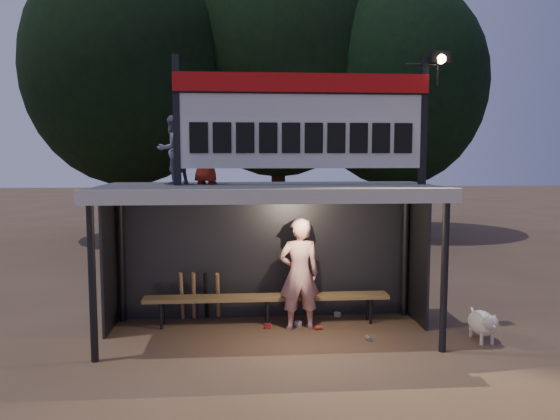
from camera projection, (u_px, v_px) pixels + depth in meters
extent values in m
plane|color=brown|center=(269.00, 335.00, 8.41)|extent=(80.00, 80.00, 0.00)
imported|color=white|center=(299.00, 274.00, 8.62)|extent=(0.69, 0.49, 1.79)
imported|color=slate|center=(172.00, 150.00, 8.26)|extent=(0.64, 0.63, 1.04)
imported|color=maroon|center=(206.00, 153.00, 8.37)|extent=(0.55, 0.45, 0.96)
cube|color=#3D3C3F|center=(269.00, 189.00, 8.19)|extent=(5.00, 2.00, 0.12)
cube|color=beige|center=(273.00, 197.00, 7.18)|extent=(5.10, 0.06, 0.20)
cylinder|color=black|center=(92.00, 281.00, 7.23)|extent=(0.10, 0.10, 2.20)
cylinder|color=black|center=(444.00, 275.00, 7.60)|extent=(0.10, 0.10, 2.20)
cylinder|color=black|center=(121.00, 256.00, 9.01)|extent=(0.10, 0.10, 2.20)
cylinder|color=black|center=(405.00, 252.00, 9.38)|extent=(0.10, 0.10, 2.20)
cube|color=black|center=(266.00, 253.00, 9.30)|extent=(5.00, 0.04, 2.20)
cube|color=black|center=(109.00, 261.00, 8.61)|extent=(0.04, 1.00, 2.20)
cube|color=black|center=(418.00, 257.00, 8.99)|extent=(0.04, 1.00, 2.20)
cylinder|color=black|center=(265.00, 192.00, 9.19)|extent=(5.00, 0.06, 0.06)
cube|color=black|center=(177.00, 121.00, 7.98)|extent=(0.10, 0.10, 1.90)
cube|color=black|center=(423.00, 122.00, 8.27)|extent=(0.10, 0.10, 1.90)
cube|color=silver|center=(302.00, 121.00, 8.13)|extent=(3.80, 0.08, 1.40)
cube|color=#AB0C0C|center=(303.00, 83.00, 8.02)|extent=(3.80, 0.04, 0.28)
cube|color=black|center=(303.00, 93.00, 8.03)|extent=(3.80, 0.02, 0.03)
cube|color=black|center=(199.00, 138.00, 7.98)|extent=(0.27, 0.03, 0.45)
cube|color=black|center=(222.00, 138.00, 8.01)|extent=(0.27, 0.03, 0.45)
cube|color=black|center=(245.00, 138.00, 8.04)|extent=(0.27, 0.03, 0.45)
cube|color=black|center=(268.00, 138.00, 8.06)|extent=(0.27, 0.03, 0.45)
cube|color=black|center=(291.00, 138.00, 8.09)|extent=(0.27, 0.03, 0.45)
cube|color=black|center=(314.00, 138.00, 8.11)|extent=(0.27, 0.03, 0.45)
cube|color=black|center=(336.00, 138.00, 8.14)|extent=(0.27, 0.03, 0.45)
cube|color=black|center=(359.00, 138.00, 8.17)|extent=(0.27, 0.03, 0.45)
cube|color=black|center=(381.00, 138.00, 8.19)|extent=(0.27, 0.03, 0.45)
cube|color=black|center=(403.00, 138.00, 8.22)|extent=(0.27, 0.03, 0.45)
cylinder|color=black|center=(421.00, 65.00, 8.18)|extent=(0.50, 0.04, 0.04)
cylinder|color=black|center=(437.00, 75.00, 8.21)|extent=(0.04, 0.04, 0.30)
cube|color=black|center=(439.00, 57.00, 8.14)|extent=(0.30, 0.22, 0.18)
sphere|color=#FFD88C|center=(441.00, 59.00, 8.05)|extent=(0.14, 0.14, 0.14)
cube|color=olive|center=(267.00, 297.00, 8.91)|extent=(4.00, 0.35, 0.06)
cylinder|color=black|center=(161.00, 315.00, 8.69)|extent=(0.05, 0.05, 0.45)
cylinder|color=black|center=(163.00, 311.00, 8.92)|extent=(0.05, 0.05, 0.45)
cylinder|color=black|center=(268.00, 313.00, 8.82)|extent=(0.05, 0.05, 0.45)
cylinder|color=black|center=(267.00, 309.00, 9.06)|extent=(0.05, 0.05, 0.45)
cylinder|color=black|center=(371.00, 311.00, 8.95)|extent=(0.05, 0.05, 0.45)
cylinder|color=black|center=(367.00, 307.00, 9.19)|extent=(0.05, 0.05, 0.45)
cylinder|color=black|center=(130.00, 183.00, 17.84)|extent=(0.50, 0.50, 3.74)
ellipsoid|color=black|center=(126.00, 69.00, 17.48)|extent=(6.46, 6.46, 7.48)
cylinder|color=black|center=(278.00, 174.00, 19.69)|extent=(0.50, 0.50, 4.18)
ellipsoid|color=black|center=(278.00, 59.00, 19.28)|extent=(7.22, 7.22, 8.36)
cylinder|color=#2F2215|center=(395.00, 184.00, 19.04)|extent=(0.50, 0.50, 3.52)
ellipsoid|color=black|center=(397.00, 84.00, 18.70)|extent=(6.08, 6.08, 7.04)
ellipsoid|color=white|center=(482.00, 323.00, 8.14)|extent=(0.36, 0.58, 0.36)
sphere|color=beige|center=(491.00, 323.00, 7.85)|extent=(0.22, 0.22, 0.22)
cone|color=beige|center=(494.00, 326.00, 7.75)|extent=(0.10, 0.10, 0.10)
cone|color=beige|center=(488.00, 317.00, 7.82)|extent=(0.06, 0.06, 0.07)
cone|color=silver|center=(495.00, 316.00, 7.82)|extent=(0.06, 0.06, 0.07)
cylinder|color=silver|center=(482.00, 339.00, 7.97)|extent=(0.05, 0.05, 0.18)
cylinder|color=beige|center=(492.00, 339.00, 7.98)|extent=(0.05, 0.05, 0.18)
cylinder|color=beige|center=(471.00, 331.00, 8.33)|extent=(0.05, 0.05, 0.18)
cylinder|color=beige|center=(481.00, 331.00, 8.34)|extent=(0.05, 0.05, 0.18)
cylinder|color=white|center=(473.00, 313.00, 8.43)|extent=(0.04, 0.16, 0.14)
cylinder|color=#936844|center=(182.00, 296.00, 9.08)|extent=(0.08, 0.27, 0.84)
cylinder|color=#966C46|center=(194.00, 296.00, 9.09)|extent=(0.08, 0.30, 0.83)
cylinder|color=black|center=(206.00, 296.00, 9.11)|extent=(0.07, 0.32, 0.83)
cylinder|color=#9C7148|center=(218.00, 295.00, 9.12)|extent=(0.07, 0.35, 0.82)
cube|color=maroon|center=(268.00, 326.00, 8.72)|extent=(0.10, 0.08, 0.08)
cylinder|color=#B3B3B8|center=(368.00, 338.00, 8.17)|extent=(0.09, 0.13, 0.07)
cube|color=beige|center=(337.00, 314.00, 9.37)|extent=(0.12, 0.12, 0.08)
cylinder|color=red|center=(318.00, 328.00, 8.67)|extent=(0.13, 0.09, 0.07)
cube|color=#B7B7BD|center=(298.00, 324.00, 8.85)|extent=(0.12, 0.12, 0.08)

